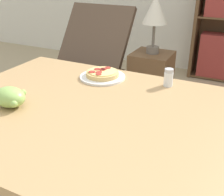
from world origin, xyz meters
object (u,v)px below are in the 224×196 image
Objects in this scene: lounge_chair_near at (87,73)px; side_table at (151,81)px; pizza_on_plate at (102,75)px; grape_bunch at (9,97)px; table_lamp at (155,12)px; salt_shaker at (169,78)px.

side_table is at bearing 14.53° from lounge_chair_near.
pizza_on_plate is 0.40× the size of side_table.
lounge_chair_near is (-0.75, 1.08, -0.47)m from pizza_on_plate.
lounge_chair_near reaches higher than side_table.
grape_bunch reaches higher than pizza_on_plate.
side_table is (0.01, 1.63, -0.52)m from grape_bunch.
lounge_chair_near is 1.69× the size of side_table.
lounge_chair_near is at bearing -166.29° from table_lamp.
lounge_chair_near is at bearing -166.29° from side_table.
grape_bunch is 0.25× the size of side_table.
table_lamp is at bearing -75.96° from side_table.
side_table is 0.61m from table_lamp.
table_lamp reaches higher than pizza_on_plate.
salt_shaker is at bearing -43.70° from lounge_chair_near.
table_lamp is (-0.16, 1.22, 0.11)m from pizza_on_plate.
table_lamp is (0.00, -0.00, 0.61)m from side_table.
pizza_on_plate is at bearing -82.41° from side_table.
salt_shaker is at bearing -68.59° from side_table.
lounge_chair_near reaches higher than pizza_on_plate.
pizza_on_plate is 1.24m from table_lamp.
lounge_chair_near is at bearing 111.48° from grape_bunch.
grape_bunch is 1.67m from lounge_chair_near.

